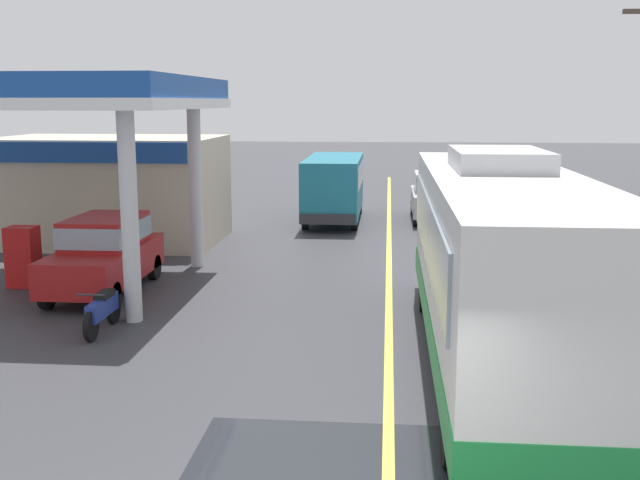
% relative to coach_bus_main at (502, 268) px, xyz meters
% --- Properties ---
extents(ground, '(120.00, 120.00, 0.00)m').
position_rel_coach_bus_main_xyz_m(ground, '(-1.92, 12.99, -1.72)').
color(ground, '#38383D').
extents(lane_divider_stripe, '(0.16, 50.00, 0.01)m').
position_rel_coach_bus_main_xyz_m(lane_divider_stripe, '(-1.92, 7.99, -1.72)').
color(lane_divider_stripe, '#D8CC4C').
rests_on(lane_divider_stripe, ground).
extents(wet_puddle_patch, '(4.03, 3.36, 0.01)m').
position_rel_coach_bus_main_xyz_m(wet_puddle_patch, '(-2.45, -4.43, -1.72)').
color(wet_puddle_patch, '#26282D').
rests_on(wet_puddle_patch, ground).
extents(coach_bus_main, '(2.60, 11.04, 3.69)m').
position_rel_coach_bus_main_xyz_m(coach_bus_main, '(0.00, 0.00, 0.00)').
color(coach_bus_main, white).
rests_on(coach_bus_main, ground).
extents(gas_station_roadside, '(9.10, 11.95, 5.10)m').
position_rel_coach_bus_main_xyz_m(gas_station_roadside, '(-10.94, 8.88, 0.91)').
color(gas_station_roadside, '#194799').
rests_on(gas_station_roadside, ground).
extents(car_at_pump, '(1.70, 4.20, 1.82)m').
position_rel_coach_bus_main_xyz_m(car_at_pump, '(-8.72, 4.31, -0.71)').
color(car_at_pump, maroon).
rests_on(car_at_pump, ground).
extents(minibus_opposing_lane, '(2.04, 6.13, 2.44)m').
position_rel_coach_bus_main_xyz_m(minibus_opposing_lane, '(-4.03, 15.75, -0.25)').
color(minibus_opposing_lane, teal).
rests_on(minibus_opposing_lane, ground).
extents(motorcycle_parked_forecourt, '(0.55, 1.80, 0.92)m').
position_rel_coach_bus_main_xyz_m(motorcycle_parked_forecourt, '(-7.60, 1.19, -1.28)').
color(motorcycle_parked_forecourt, black).
rests_on(motorcycle_parked_forecourt, ground).
extents(pedestrian_by_shop, '(0.55, 0.22, 1.66)m').
position_rel_coach_bus_main_xyz_m(pedestrian_by_shop, '(-9.19, 4.03, -0.79)').
color(pedestrian_by_shop, '#33333F').
rests_on(pedestrian_by_shop, ground).
extents(car_trailing_behind_bus, '(1.70, 4.20, 1.82)m').
position_rel_coach_bus_main_xyz_m(car_trailing_behind_bus, '(-0.19, 16.41, -0.71)').
color(car_trailing_behind_bus, '#B2B2B7').
rests_on(car_trailing_behind_bus, ground).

